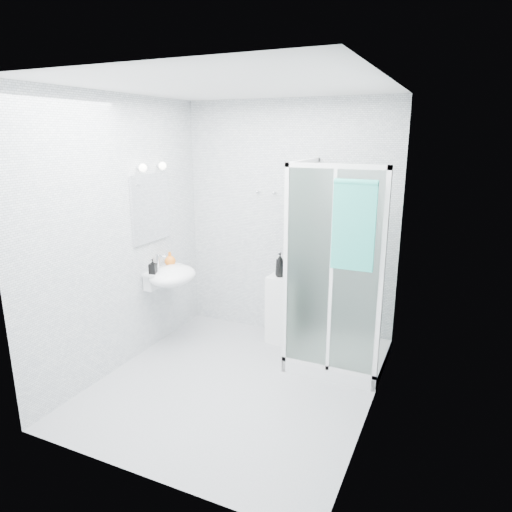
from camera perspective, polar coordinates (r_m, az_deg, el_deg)
The scene contains 12 objects.
room at distance 3.87m, azimuth -2.82°, elevation 1.01°, with size 2.40×2.60×2.60m.
shower_enclosure at distance 4.60m, azimuth 9.30°, elevation -8.09°, with size 0.90×0.95×2.00m.
wall_basin at distance 4.88m, azimuth -10.65°, elevation -2.43°, with size 0.46×0.56×0.35m.
mirror at distance 4.84m, azimuth -13.00°, elevation 5.86°, with size 0.02×0.60×0.70m, color white.
vanity_lights at distance 4.76m, azimuth -12.81°, elevation 10.83°, with size 0.10×0.40×0.08m.
wall_hooks at distance 5.04m, azimuth 1.18°, elevation 7.97°, with size 0.23×0.06×0.03m.
storage_cabinet at distance 5.06m, azimuth 3.45°, elevation -6.60°, with size 0.32×0.34×0.76m.
hand_towel at distance 3.85m, azimuth 12.13°, elevation 4.00°, with size 0.36×0.05×0.76m.
shampoo_bottle_a at distance 4.87m, azimuth 3.01°, elevation -1.10°, with size 0.10×0.10×0.26m, color black.
shampoo_bottle_b at distance 4.87m, azimuth 4.25°, elevation -1.38°, with size 0.10×0.10×0.22m, color #0A1740.
soap_dispenser_orange at distance 4.98m, azimuth -10.70°, elevation -0.35°, with size 0.12×0.12×0.15m, color orange.
soap_dispenser_black at distance 4.73m, azimuth -12.77°, elevation -1.27°, with size 0.07×0.07×0.15m, color black.
Camera 1 is at (1.73, -3.34, 2.23)m, focal length 32.00 mm.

